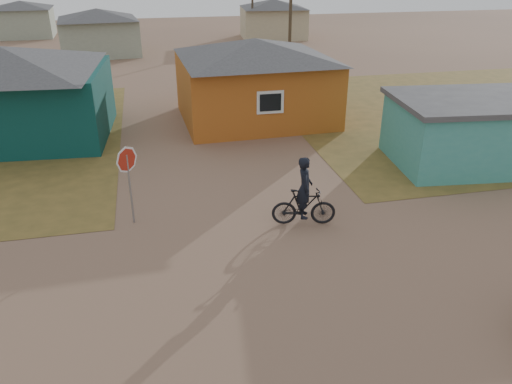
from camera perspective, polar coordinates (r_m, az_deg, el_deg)
ground at (r=12.35m, az=2.56°, el=-11.41°), size 120.00×120.00×0.00m
grass_ne at (r=28.98m, az=23.46°, el=8.57°), size 20.00×18.00×0.00m
house_teal at (r=24.35m, az=-26.44°, el=10.15°), size 8.93×7.08×4.00m
house_yellow at (r=24.68m, az=-0.09°, el=12.82°), size 7.72×6.76×3.90m
shed_turquoise at (r=21.02m, az=23.76°, el=6.42°), size 6.71×4.93×2.60m
house_pale_west at (r=44.00m, az=-17.51°, el=17.12°), size 7.04×6.15×3.60m
house_beige_east at (r=51.42m, az=1.98°, el=19.25°), size 6.95×6.05×3.60m
house_pale_north at (r=56.95m, az=-25.11°, el=17.53°), size 6.28×5.81×3.40m
utility_pole_near at (r=32.99m, az=3.96°, el=19.72°), size 1.40×0.20×8.00m
stop_sign at (r=14.99m, az=-14.45°, el=2.72°), size 0.76×0.35×2.47m
cyclist at (r=14.92m, az=5.51°, el=-0.98°), size 1.99×0.92×2.17m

